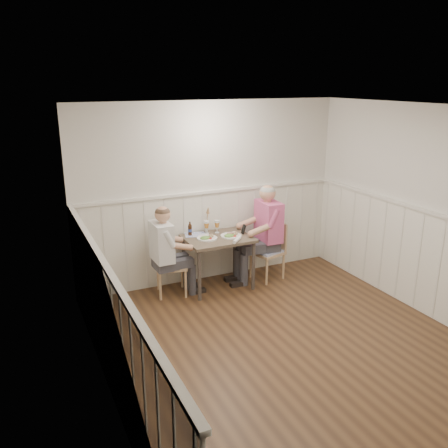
% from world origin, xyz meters
% --- Properties ---
extents(ground_plane, '(4.50, 4.50, 0.00)m').
position_xyz_m(ground_plane, '(0.00, 0.00, 0.00)').
color(ground_plane, '#422A1A').
extents(room_shell, '(4.04, 4.54, 2.60)m').
position_xyz_m(room_shell, '(0.00, 0.00, 1.52)').
color(room_shell, silver).
rests_on(room_shell, ground).
extents(wainscot, '(4.00, 4.49, 1.34)m').
position_xyz_m(wainscot, '(0.00, 0.69, 0.69)').
color(wainscot, silver).
rests_on(wainscot, ground).
extents(dining_table, '(0.92, 0.70, 0.75)m').
position_xyz_m(dining_table, '(-0.07, 1.84, 0.65)').
color(dining_table, brown).
rests_on(dining_table, ground).
extents(chair_right, '(0.49, 0.49, 0.85)m').
position_xyz_m(chair_right, '(0.76, 1.82, 0.46)').
color(chair_right, tan).
rests_on(chair_right, ground).
extents(chair_left, '(0.48, 0.48, 0.85)m').
position_xyz_m(chair_left, '(-0.81, 1.91, 0.46)').
color(chair_left, tan).
rests_on(chair_left, ground).
extents(man_in_pink, '(0.68, 0.48, 1.46)m').
position_xyz_m(man_in_pink, '(0.68, 1.82, 0.61)').
color(man_in_pink, '#3F3F47').
rests_on(man_in_pink, ground).
extents(diner_cream, '(0.61, 0.42, 1.31)m').
position_xyz_m(diner_cream, '(-0.85, 1.84, 0.55)').
color(diner_cream, '#3F3F47').
rests_on(diner_cream, ground).
extents(plate_man, '(0.30, 0.30, 0.07)m').
position_xyz_m(plate_man, '(0.10, 1.79, 0.77)').
color(plate_man, white).
rests_on(plate_man, dining_table).
extents(plate_diner, '(0.29, 0.29, 0.07)m').
position_xyz_m(plate_diner, '(-0.25, 1.84, 0.77)').
color(plate_diner, white).
rests_on(plate_diner, dining_table).
extents(beer_glass_a, '(0.07, 0.07, 0.19)m').
position_xyz_m(beer_glass_a, '(-0.00, 2.03, 0.88)').
color(beer_glass_a, silver).
rests_on(beer_glass_a, dining_table).
extents(beer_glass_b, '(0.08, 0.08, 0.19)m').
position_xyz_m(beer_glass_b, '(-0.16, 2.05, 0.88)').
color(beer_glass_b, silver).
rests_on(beer_glass_b, dining_table).
extents(beer_bottle, '(0.06, 0.06, 0.20)m').
position_xyz_m(beer_bottle, '(-0.40, 2.08, 0.84)').
color(beer_bottle, black).
rests_on(beer_bottle, dining_table).
extents(rolled_napkin, '(0.19, 0.19, 0.05)m').
position_xyz_m(rolled_napkin, '(0.08, 1.56, 0.77)').
color(rolled_napkin, white).
rests_on(rolled_napkin, dining_table).
extents(grass_vase, '(0.04, 0.04, 0.39)m').
position_xyz_m(grass_vase, '(-0.13, 2.12, 0.92)').
color(grass_vase, silver).
rests_on(grass_vase, dining_table).
extents(gingham_mat, '(0.34, 0.30, 0.01)m').
position_xyz_m(gingham_mat, '(-0.32, 2.08, 0.75)').
color(gingham_mat, '#6373C6').
rests_on(gingham_mat, dining_table).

